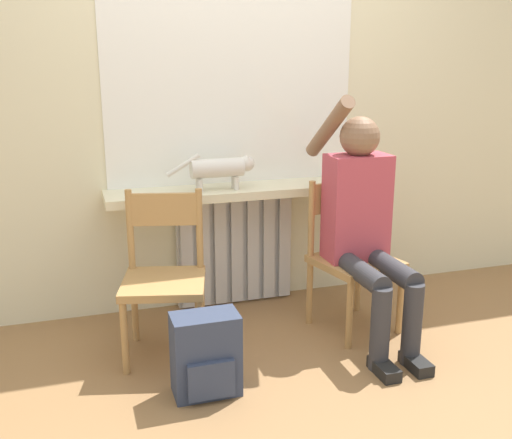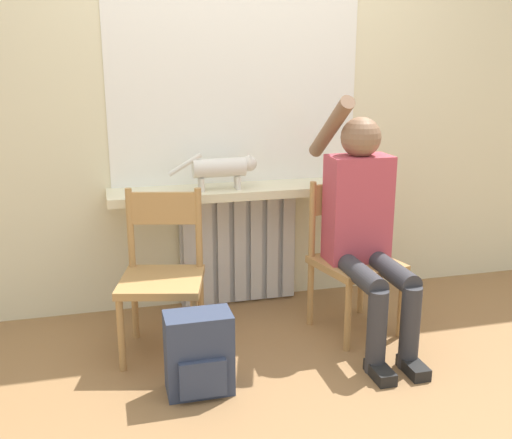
{
  "view_description": "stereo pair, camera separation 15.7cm",
  "coord_description": "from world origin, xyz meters",
  "px_view_note": "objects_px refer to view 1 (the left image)",
  "views": [
    {
      "loc": [
        -0.95,
        -2.3,
        1.53
      ],
      "look_at": [
        0.0,
        0.72,
        0.66
      ],
      "focal_mm": 42.0,
      "sensor_mm": 36.0,
      "label": 1
    },
    {
      "loc": [
        -0.8,
        -2.34,
        1.53
      ],
      "look_at": [
        0.0,
        0.72,
        0.66
      ],
      "focal_mm": 42.0,
      "sensor_mm": 36.0,
      "label": 2
    }
  ],
  "objects_px": {
    "chair_left": "(164,274)",
    "chair_right": "(351,255)",
    "cat": "(221,168)",
    "backpack": "(206,355)",
    "person": "(365,220)"
  },
  "relations": [
    {
      "from": "backpack",
      "to": "chair_left",
      "type": "bearing_deg",
      "value": 103.27
    },
    {
      "from": "chair_right",
      "to": "person",
      "type": "bearing_deg",
      "value": -98.23
    },
    {
      "from": "chair_left",
      "to": "cat",
      "type": "height_order",
      "value": "cat"
    },
    {
      "from": "chair_right",
      "to": "person",
      "type": "xyz_separation_m",
      "value": [
        0.01,
        -0.12,
        0.24
      ]
    },
    {
      "from": "chair_left",
      "to": "chair_right",
      "type": "relative_size",
      "value": 1.0
    },
    {
      "from": "chair_right",
      "to": "cat",
      "type": "relative_size",
      "value": 1.65
    },
    {
      "from": "person",
      "to": "cat",
      "type": "height_order",
      "value": "person"
    },
    {
      "from": "person",
      "to": "backpack",
      "type": "xyz_separation_m",
      "value": [
        -0.96,
        -0.35,
        -0.48
      ]
    },
    {
      "from": "cat",
      "to": "chair_left",
      "type": "bearing_deg",
      "value": -136.53
    },
    {
      "from": "person",
      "to": "cat",
      "type": "distance_m",
      "value": 0.87
    },
    {
      "from": "cat",
      "to": "backpack",
      "type": "xyz_separation_m",
      "value": [
        -0.3,
        -0.85,
        -0.71
      ]
    },
    {
      "from": "person",
      "to": "backpack",
      "type": "distance_m",
      "value": 1.13
    },
    {
      "from": "chair_right",
      "to": "cat",
      "type": "xyz_separation_m",
      "value": [
        -0.66,
        0.39,
        0.47
      ]
    },
    {
      "from": "chair_left",
      "to": "backpack",
      "type": "height_order",
      "value": "chair_left"
    },
    {
      "from": "chair_left",
      "to": "chair_right",
      "type": "bearing_deg",
      "value": 14.07
    }
  ]
}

